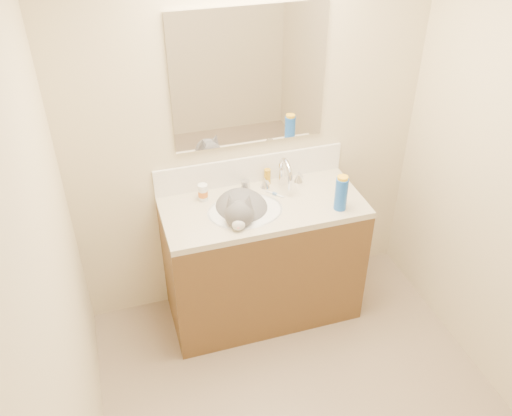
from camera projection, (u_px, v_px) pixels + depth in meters
room_shell at (342, 207)px, 2.08m from camera, size 2.24×2.54×2.52m
vanity_cabinet at (263, 262)px, 3.46m from camera, size 1.20×0.55×0.82m
counter_slab at (263, 207)px, 3.21m from camera, size 1.20×0.55×0.04m
basin at (245, 220)px, 3.19m from camera, size 0.45×0.36×0.14m
faucet at (284, 176)px, 3.31m from camera, size 0.28×0.20×0.21m
cat at (241, 212)px, 3.17m from camera, size 0.42×0.49×0.34m
backsplash at (250, 170)px, 3.36m from camera, size 1.20×0.02×0.18m
mirror at (250, 79)px, 3.02m from camera, size 0.90×0.02×0.80m
pill_bottle at (203, 192)px, 3.22m from camera, size 0.06×0.06×0.11m
pill_label at (203, 193)px, 3.22m from camera, size 0.06×0.06×0.04m
silver_jar at (245, 185)px, 3.32m from camera, size 0.07×0.07×0.06m
amber_bottle at (267, 177)px, 3.36m from camera, size 0.04×0.04×0.10m
toothbrush at (275, 194)px, 3.29m from camera, size 0.09×0.11×0.01m
toothbrush_head at (275, 194)px, 3.28m from camera, size 0.03×0.03×0.01m
spray_can at (341, 194)px, 3.11m from camera, size 0.08×0.08×0.20m
spray_cap at (343, 179)px, 3.06m from camera, size 0.07×0.07×0.04m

